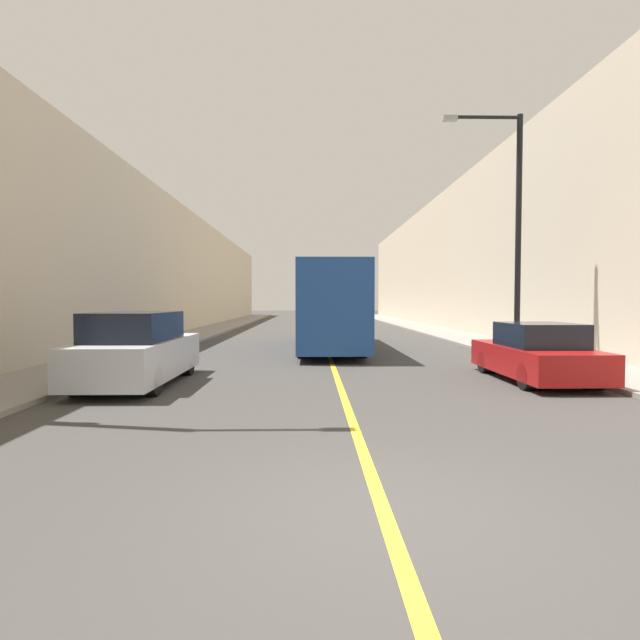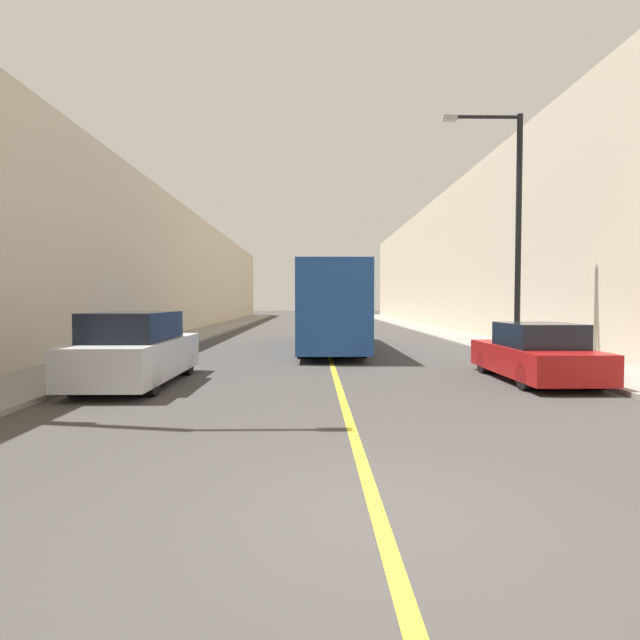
% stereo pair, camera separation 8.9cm
% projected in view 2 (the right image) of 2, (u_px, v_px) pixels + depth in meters
% --- Properties ---
extents(ground_plane, '(200.00, 200.00, 0.00)m').
position_uv_depth(ground_plane, '(378.00, 517.00, 4.80)').
color(ground_plane, '#3F3D3A').
extents(sidewalk_left, '(2.78, 72.00, 0.12)m').
position_uv_depth(sidewalk_left, '(212.00, 330.00, 34.66)').
color(sidewalk_left, gray).
rests_on(sidewalk_left, ground).
extents(sidewalk_right, '(2.78, 72.00, 0.12)m').
position_uv_depth(sidewalk_right, '(430.00, 330.00, 34.89)').
color(sidewalk_right, gray).
rests_on(sidewalk_right, ground).
extents(building_row_left, '(4.00, 72.00, 8.33)m').
position_uv_depth(building_row_left, '(163.00, 271.00, 34.45)').
color(building_row_left, beige).
rests_on(building_row_left, ground).
extents(building_row_right, '(4.00, 72.00, 10.07)m').
position_uv_depth(building_row_right, '(479.00, 258.00, 34.75)').
color(building_row_right, beige).
rests_on(building_row_right, ground).
extents(road_center_line, '(0.16, 72.00, 0.01)m').
position_uv_depth(road_center_line, '(321.00, 330.00, 34.78)').
color(road_center_line, gold).
rests_on(road_center_line, ground).
extents(bus, '(2.54, 11.01, 3.49)m').
position_uv_depth(bus, '(329.00, 306.00, 21.46)').
color(bus, '#1E4793').
rests_on(bus, ground).
extents(parked_suv_left, '(1.90, 4.96, 1.81)m').
position_uv_depth(parked_suv_left, '(137.00, 351.00, 12.33)').
color(parked_suv_left, silver).
rests_on(parked_suv_left, ground).
extents(car_right_near, '(1.89, 4.48, 1.51)m').
position_uv_depth(car_right_near, '(535.00, 355.00, 12.90)').
color(car_right_near, maroon).
rests_on(car_right_near, ground).
extents(street_lamp_right, '(2.78, 0.24, 8.37)m').
position_uv_depth(street_lamp_right, '(512.00, 220.00, 17.23)').
color(street_lamp_right, black).
rests_on(street_lamp_right, sidewalk_right).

